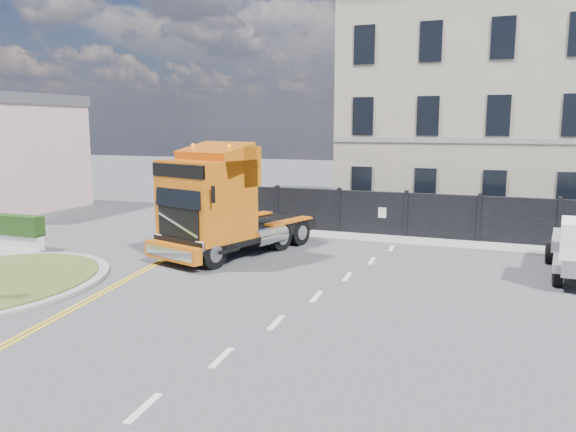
% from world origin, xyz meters
% --- Properties ---
extents(ground, '(120.00, 120.00, 0.00)m').
position_xyz_m(ground, '(0.00, 0.00, 0.00)').
color(ground, '#424244').
rests_on(ground, ground).
extents(hoarding_fence, '(18.80, 0.25, 2.00)m').
position_xyz_m(hoarding_fence, '(6.55, 9.00, 1.00)').
color(hoarding_fence, black).
rests_on(hoarding_fence, ground).
extents(georgian_building, '(12.30, 10.30, 12.80)m').
position_xyz_m(georgian_building, '(6.00, 16.50, 5.77)').
color(georgian_building, '#BCAA95').
rests_on(georgian_building, ground).
extents(pavement_far, '(20.00, 1.60, 0.12)m').
position_xyz_m(pavement_far, '(6.00, 8.10, 0.06)').
color(pavement_far, gray).
rests_on(pavement_far, ground).
extents(truck, '(4.53, 7.33, 4.12)m').
position_xyz_m(truck, '(-1.97, 3.15, 1.85)').
color(truck, black).
rests_on(truck, ground).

